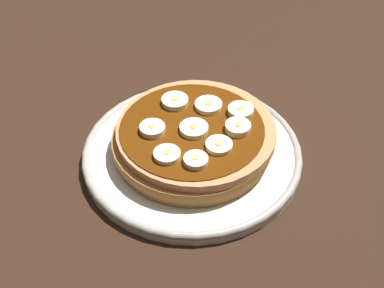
{
  "coord_description": "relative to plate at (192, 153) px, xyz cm",
  "views": [
    {
      "loc": [
        19.13,
        41.97,
        45.2
      ],
      "look_at": [
        0.0,
        0.0,
        2.35
      ],
      "focal_mm": 50.74,
      "sensor_mm": 36.0,
      "label": 1
    }
  ],
  "objects": [
    {
      "name": "ground_plane",
      "position": [
        0.0,
        0.0,
        -2.38
      ],
      "size": [
        140.0,
        140.0,
        3.0
      ],
      "primitive_type": "cube",
      "color": "black"
    },
    {
      "name": "banana_slice_3",
      "position": [
        4.26,
        -1.35,
        4.26
      ],
      "size": [
        2.91,
        2.91,
        0.96
      ],
      "color": "#FBEDC6",
      "rests_on": "pancake_stack"
    },
    {
      "name": "banana_slice_0",
      "position": [
        0.26,
        0.51,
        4.19
      ],
      "size": [
        3.26,
        3.26,
        0.83
      ],
      "color": "#EDF4B6",
      "rests_on": "pancake_stack"
    },
    {
      "name": "plate",
      "position": [
        0.0,
        0.0,
        0.0
      ],
      "size": [
        25.81,
        25.81,
        1.64
      ],
      "color": "silver",
      "rests_on": "ground_plane"
    },
    {
      "name": "banana_slice_5",
      "position": [
        -6.21,
        -0.21,
        4.27
      ],
      "size": [
        3.02,
        3.02,
        0.99
      ],
      "color": "#F2F3B3",
      "rests_on": "pancake_stack"
    },
    {
      "name": "banana_slice_7",
      "position": [
        -4.55,
        2.45,
        4.29
      ],
      "size": [
        2.92,
        2.92,
        1.02
      ],
      "color": "#FEEEB7",
      "rests_on": "pancake_stack"
    },
    {
      "name": "pancake_stack",
      "position": [
        -0.4,
        0.18,
        2.23
      ],
      "size": [
        18.55,
        18.78,
        3.49
      ],
      "color": "#A1693A",
      "rests_on": "plate"
    },
    {
      "name": "banana_slice_4",
      "position": [
        -3.3,
        -2.58,
        4.2
      ],
      "size": [
        3.24,
        3.24,
        0.83
      ],
      "color": "#FEF3BF",
      "rests_on": "pancake_stack"
    },
    {
      "name": "banana_slice_6",
      "position": [
        4.35,
        3.09,
        4.18
      ],
      "size": [
        2.94,
        2.94,
        0.8
      ],
      "color": "#F5EEB8",
      "rests_on": "pancake_stack"
    },
    {
      "name": "banana_slice_8",
      "position": [
        -0.4,
        -4.89,
        4.23
      ],
      "size": [
        3.19,
        3.19,
        0.91
      ],
      "color": "#EBF2B8",
      "rests_on": "pancake_stack"
    },
    {
      "name": "banana_slice_2",
      "position": [
        1.94,
        5.22,
        4.23
      ],
      "size": [
        2.64,
        2.64,
        0.9
      ],
      "color": "#F9EBC4",
      "rests_on": "pancake_stack"
    },
    {
      "name": "banana_slice_1",
      "position": [
        -1.34,
        4.1,
        4.17
      ],
      "size": [
        2.97,
        2.97,
        0.78
      ],
      "color": "#F2EFB2",
      "rests_on": "pancake_stack"
    }
  ]
}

